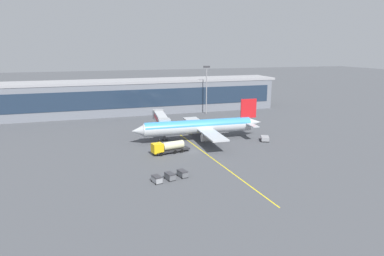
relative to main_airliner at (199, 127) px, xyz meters
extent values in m
plane|color=#47494F|center=(-5.80, -10.67, -4.29)|extent=(700.00, 700.00, 0.00)
cube|color=yellow|center=(-3.13, -8.67, -4.29)|extent=(4.40, 79.91, 0.01)
cube|color=slate|center=(-25.05, 52.44, 2.43)|extent=(151.58, 17.02, 13.44)
cube|color=#1E2D42|center=(-25.05, 43.87, 3.10)|extent=(147.03, 0.16, 7.53)
cube|color=#99999E|center=(-25.05, 52.44, 9.65)|extent=(154.61, 17.36, 1.00)
cylinder|color=#B2B7BC|center=(-0.27, 0.01, -0.15)|extent=(34.46, 5.36, 4.09)
cylinder|color=#388CD1|center=(-0.27, 0.01, 0.22)|extent=(33.76, 5.17, 3.92)
cone|color=#B2B7BC|center=(-18.85, 0.70, -0.15)|extent=(4.23, 4.03, 3.88)
cone|color=#B2B7BC|center=(18.51, -0.69, 0.26)|extent=(5.03, 3.65, 3.47)
cube|color=red|center=(16.38, -0.61, 4.96)|extent=(5.32, 0.56, 6.13)
cube|color=#B2B7BC|center=(15.73, -4.68, 0.46)|extent=(2.24, 6.61, 0.24)
cube|color=#B2B7BC|center=(16.03, 3.49, 0.46)|extent=(2.24, 6.61, 0.24)
cube|color=#B2B7BC|center=(0.88, -9.29, -0.46)|extent=(5.33, 14.59, 0.40)
cube|color=#B2B7BC|center=(1.57, 9.20, -0.46)|extent=(5.33, 14.59, 0.40)
cylinder|color=#939399|center=(-0.02, -6.66, -1.88)|extent=(3.23, 2.36, 2.25)
cylinder|color=#939399|center=(0.48, 6.64, -1.88)|extent=(3.23, 2.36, 2.25)
cylinder|color=black|center=(-12.62, 0.47, -3.79)|extent=(1.01, 0.44, 1.00)
cylinder|color=slate|center=(-12.62, 0.47, -2.74)|extent=(0.20, 0.20, 2.10)
cylinder|color=black|center=(1.72, -1.90, -3.79)|extent=(1.01, 0.44, 1.00)
cylinder|color=slate|center=(1.72, -1.90, -2.74)|extent=(0.20, 0.20, 2.10)
cylinder|color=black|center=(1.85, 1.77, -3.79)|extent=(1.01, 0.44, 1.00)
cylinder|color=slate|center=(1.85, 1.77, -2.74)|extent=(0.20, 0.20, 2.10)
cube|color=#B2B7BC|center=(-9.85, 10.28, 1.15)|extent=(4.40, 15.75, 2.80)
cube|color=red|center=(-9.80, 10.27, 1.15)|extent=(4.30, 13.28, 1.54)
cube|color=#9EA3A8|center=(-10.56, 2.54, 1.15)|extent=(3.88, 3.52, 2.94)
cylinder|color=#4C4C51|center=(-10.56, 2.54, -2.27)|extent=(0.70, 0.70, 4.04)
cube|color=#262628|center=(-10.56, 2.54, -4.14)|extent=(1.96, 1.96, 0.30)
cylinder|color=gray|center=(-9.15, 18.01, 1.15)|extent=(3.90, 3.90, 3.08)
cylinder|color=gray|center=(-9.15, 18.01, -2.27)|extent=(1.80, 1.80, 4.04)
cube|color=#232326|center=(-11.45, -10.39, -3.54)|extent=(10.30, 4.54, 0.50)
cube|color=yellow|center=(-15.75, -11.31, -2.29)|extent=(3.26, 3.03, 2.50)
cube|color=black|center=(-16.99, -11.58, -1.79)|extent=(0.64, 2.28, 1.12)
cylinder|color=beige|center=(-11.18, -10.34, -2.19)|extent=(6.33, 3.41, 2.20)
cylinder|color=black|center=(-14.96, -12.36, -3.79)|extent=(1.05, 0.55, 1.00)
cylinder|color=black|center=(-15.45, -10.04, -3.79)|extent=(1.05, 0.55, 1.00)
cylinder|color=black|center=(-10.91, -11.49, -3.79)|extent=(1.05, 0.55, 1.00)
cylinder|color=black|center=(-11.41, -9.17, -3.79)|extent=(1.05, 0.55, 1.00)
cylinder|color=black|center=(-8.86, -11.05, -3.79)|extent=(1.05, 0.55, 1.00)
cylinder|color=black|center=(-9.35, -8.73, -3.79)|extent=(1.05, 0.55, 1.00)
cube|color=gray|center=(19.03, -7.30, -3.44)|extent=(3.68, 4.41, 1.10)
cube|color=black|center=(18.63, -8.16, -3.25)|extent=(2.44, 2.08, 0.33)
cylinder|color=black|center=(19.41, -8.94, -3.99)|extent=(0.48, 0.65, 0.60)
cylinder|color=black|center=(17.53, -8.07, -3.99)|extent=(0.48, 0.65, 0.60)
cylinder|color=black|center=(20.52, -6.52, -3.99)|extent=(0.48, 0.65, 0.60)
cylinder|color=black|center=(18.64, -5.66, -3.99)|extent=(0.48, 0.65, 0.60)
cube|color=gray|center=(-19.91, -30.16, -3.56)|extent=(2.10, 2.89, 1.10)
cube|color=#333338|center=(-19.91, -30.16, -2.86)|extent=(2.14, 2.95, 0.10)
cylinder|color=black|center=(-20.89, -29.34, -4.11)|extent=(0.21, 0.38, 0.36)
cylinder|color=black|center=(-19.44, -28.96, -4.11)|extent=(0.21, 0.38, 0.36)
cylinder|color=black|center=(-20.37, -31.35, -4.11)|extent=(0.21, 0.38, 0.36)
cylinder|color=black|center=(-18.92, -30.98, -4.11)|extent=(0.21, 0.38, 0.36)
cube|color=#595B60|center=(-16.81, -29.36, -3.56)|extent=(2.10, 2.89, 1.10)
cube|color=#333338|center=(-16.81, -29.36, -2.86)|extent=(2.14, 2.95, 0.10)
cylinder|color=black|center=(-17.79, -28.54, -4.11)|extent=(0.21, 0.38, 0.36)
cylinder|color=black|center=(-16.34, -28.17, -4.11)|extent=(0.21, 0.38, 0.36)
cylinder|color=black|center=(-17.27, -30.55, -4.11)|extent=(0.21, 0.38, 0.36)
cylinder|color=black|center=(-15.82, -30.18, -4.11)|extent=(0.21, 0.38, 0.36)
cube|color=#595B60|center=(-13.71, -28.56, -3.56)|extent=(2.10, 2.89, 1.10)
cube|color=#333338|center=(-13.71, -28.56, -2.86)|extent=(2.14, 2.95, 0.10)
cylinder|color=black|center=(-14.69, -27.74, -4.11)|extent=(0.21, 0.38, 0.36)
cylinder|color=black|center=(-13.24, -27.37, -4.11)|extent=(0.21, 0.38, 0.36)
cylinder|color=black|center=(-14.17, -29.76, -4.11)|extent=(0.21, 0.38, 0.36)
cylinder|color=black|center=(-12.72, -29.38, -4.11)|extent=(0.21, 0.38, 0.36)
cylinder|color=gray|center=(16.94, 40.44, 5.61)|extent=(0.44, 0.44, 19.80)
cube|color=#333338|center=(16.94, 40.44, 15.91)|extent=(2.80, 0.50, 0.80)
camera|label=1|loc=(-33.51, -98.17, 24.10)|focal=32.07mm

